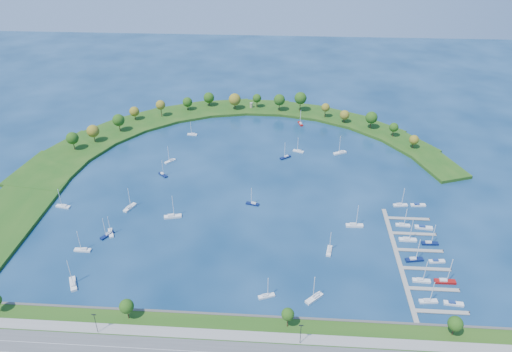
# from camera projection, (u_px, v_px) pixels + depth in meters

# --- Properties ---
(ground) EXTENTS (700.00, 700.00, 0.00)m
(ground) POSITION_uv_depth(u_px,v_px,m) (247.00, 186.00, 281.56)
(ground) COLOR #072544
(ground) RESTS_ON ground
(breakwater) EXTENTS (286.74, 247.64, 2.00)m
(breakwater) POSITION_uv_depth(u_px,v_px,m) (187.00, 145.00, 325.25)
(breakwater) COLOR #1A4913
(breakwater) RESTS_ON ground
(breakwater_trees) EXTENTS (236.86, 90.42, 16.05)m
(breakwater_trees) POSITION_uv_depth(u_px,v_px,m) (234.00, 110.00, 353.13)
(breakwater_trees) COLOR #382314
(breakwater_trees) RESTS_ON breakwater
(harbor_tower) EXTENTS (2.60, 2.60, 4.13)m
(harbor_tower) POSITION_uv_depth(u_px,v_px,m) (251.00, 105.00, 378.32)
(harbor_tower) COLOR gray
(harbor_tower) RESTS_ON breakwater
(dock_system) EXTENTS (24.28, 82.00, 1.60)m
(dock_system) POSITION_uv_depth(u_px,v_px,m) (413.00, 259.00, 224.49)
(dock_system) COLOR gray
(dock_system) RESTS_ON ground
(moored_boat_0) EXTENTS (4.14, 8.07, 11.42)m
(moored_boat_0) POSITION_uv_depth(u_px,v_px,m) (300.00, 123.00, 356.00)
(moored_boat_0) COLOR maroon
(moored_boat_0) RESTS_ON ground
(moored_boat_1) EXTENTS (6.86, 7.19, 11.42)m
(moored_boat_1) POSITION_uv_depth(u_px,v_px,m) (170.00, 161.00, 306.17)
(moored_boat_1) COLOR white
(moored_boat_1) RESTS_ON ground
(moored_boat_2) EXTENTS (6.66, 9.50, 13.75)m
(moored_boat_2) POSITION_uv_depth(u_px,v_px,m) (73.00, 283.00, 209.52)
(moored_boat_2) COLOR white
(moored_boat_2) RESTS_ON ground
(moored_boat_3) EXTENTS (7.30, 2.67, 10.51)m
(moored_boat_3) POSITION_uv_depth(u_px,v_px,m) (192.00, 134.00, 340.29)
(moored_boat_3) COLOR white
(moored_boat_3) RESTS_ON ground
(moored_boat_4) EXTENTS (7.68, 6.63, 11.72)m
(moored_boat_4) POSITION_uv_depth(u_px,v_px,m) (285.00, 157.00, 310.62)
(moored_boat_4) COLOR #0B1745
(moored_boat_4) RESTS_ON ground
(moored_boat_5) EXTENTS (8.48, 3.68, 12.07)m
(moored_boat_5) POSITION_uv_depth(u_px,v_px,m) (63.00, 206.00, 261.69)
(moored_boat_5) COLOR white
(moored_boat_5) RESTS_ON ground
(moored_boat_6) EXTENTS (7.64, 4.49, 10.85)m
(moored_boat_6) POSITION_uv_depth(u_px,v_px,m) (266.00, 295.00, 203.35)
(moored_boat_6) COLOR white
(moored_boat_6) RESTS_ON ground
(moored_boat_7) EXTENTS (8.32, 8.12, 13.36)m
(moored_boat_7) POSITION_uv_depth(u_px,v_px,m) (314.00, 298.00, 202.22)
(moored_boat_7) COLOR white
(moored_boat_7) RESTS_ON ground
(moored_boat_8) EXTENTS (7.62, 4.53, 10.83)m
(moored_boat_8) POSITION_uv_depth(u_px,v_px,m) (298.00, 151.00, 318.08)
(moored_boat_8) COLOR white
(moored_boat_8) RESTS_ON ground
(moored_boat_9) EXTENTS (8.24, 2.42, 12.06)m
(moored_boat_9) POSITION_uv_depth(u_px,v_px,m) (83.00, 249.00, 229.65)
(moored_boat_9) COLOR white
(moored_boat_9) RESTS_ON ground
(moored_boat_10) EXTENTS (6.96, 6.74, 11.13)m
(moored_boat_10) POSITION_uv_depth(u_px,v_px,m) (163.00, 174.00, 291.27)
(moored_boat_10) COLOR #0B1745
(moored_boat_10) RESTS_ON ground
(moored_boat_11) EXTENTS (6.02, 7.75, 11.46)m
(moored_boat_11) POSITION_uv_depth(u_px,v_px,m) (107.00, 235.00, 239.65)
(moored_boat_11) COLOR #0B1745
(moored_boat_11) RESTS_ON ground
(moored_boat_12) EXTENTS (9.18, 2.85, 13.37)m
(moored_boat_12) POSITION_uv_depth(u_px,v_px,m) (354.00, 225.00, 246.60)
(moored_boat_12) COLOR white
(moored_boat_12) RESTS_ON ground
(moored_boat_13) EXTENTS (7.78, 3.77, 11.02)m
(moored_boat_13) POSITION_uv_depth(u_px,v_px,m) (253.00, 203.00, 263.97)
(moored_boat_13) COLOR #0B1745
(moored_boat_13) RESTS_ON ground
(moored_boat_14) EXTENTS (9.78, 4.79, 13.85)m
(moored_boat_14) POSITION_uv_depth(u_px,v_px,m) (173.00, 216.00, 253.49)
(moored_boat_14) COLOR white
(moored_boat_14) RESTS_ON ground
(moored_boat_15) EXTENTS (5.86, 9.12, 13.05)m
(moored_boat_15) POSITION_uv_depth(u_px,v_px,m) (130.00, 207.00, 260.68)
(moored_boat_15) COLOR white
(moored_boat_15) RESTS_ON ground
(moored_boat_16) EXTENTS (3.64, 8.18, 11.62)m
(moored_boat_16) POSITION_uv_depth(u_px,v_px,m) (329.00, 250.00, 229.05)
(moored_boat_16) COLOR white
(moored_boat_16) RESTS_ON ground
(moored_boat_17) EXTENTS (9.27, 6.25, 13.34)m
(moored_boat_17) POSITION_uv_depth(u_px,v_px,m) (340.00, 152.00, 315.93)
(moored_boat_17) COLOR white
(moored_boat_17) RESTS_ON ground
(moored_boat_18) EXTENTS (5.21, 7.89, 11.32)m
(moored_boat_18) POSITION_uv_depth(u_px,v_px,m) (111.00, 232.00, 241.27)
(moored_boat_18) COLOR white
(moored_boat_18) RESTS_ON ground
(docked_boat_0) EXTENTS (8.03, 2.97, 11.53)m
(docked_boat_0) POSITION_uv_depth(u_px,v_px,m) (428.00, 301.00, 200.75)
(docked_boat_0) COLOR white
(docked_boat_0) RESTS_ON ground
(docked_boat_1) EXTENTS (8.37, 3.08, 1.67)m
(docked_boat_1) POSITION_uv_depth(u_px,v_px,m) (453.00, 303.00, 199.77)
(docked_boat_1) COLOR white
(docked_boat_1) RESTS_ON ground
(docked_boat_2) EXTENTS (8.11, 2.69, 11.76)m
(docked_boat_2) POSITION_uv_depth(u_px,v_px,m) (421.00, 280.00, 211.47)
(docked_boat_2) COLOR white
(docked_boat_2) RESTS_ON ground
(docked_boat_3) EXTENTS (9.44, 2.70, 13.85)m
(docked_boat_3) POSITION_uv_depth(u_px,v_px,m) (445.00, 281.00, 210.88)
(docked_boat_3) COLOR maroon
(docked_boat_3) RESTS_ON ground
(docked_boat_4) EXTENTS (8.91, 3.87, 12.68)m
(docked_boat_4) POSITION_uv_depth(u_px,v_px,m) (414.00, 259.00, 223.56)
(docked_boat_4) COLOR #0B1745
(docked_boat_4) RESTS_ON ground
(docked_boat_5) EXTENTS (7.72, 2.86, 1.54)m
(docked_boat_5) POSITION_uv_depth(u_px,v_px,m) (437.00, 261.00, 222.83)
(docked_boat_5) COLOR white
(docked_boat_5) RESTS_ON ground
(docked_boat_6) EXTENTS (8.77, 2.47, 12.88)m
(docked_boat_6) POSITION_uv_depth(u_px,v_px,m) (408.00, 239.00, 236.47)
(docked_boat_6) COLOR white
(docked_boat_6) RESTS_ON ground
(docked_boat_7) EXTENTS (8.32, 2.58, 12.12)m
(docked_boat_7) POSITION_uv_depth(u_px,v_px,m) (430.00, 243.00, 234.03)
(docked_boat_7) COLOR #0B1745
(docked_boat_7) RESTS_ON ground
(docked_boat_8) EXTENTS (7.58, 2.54, 10.97)m
(docked_boat_8) POSITION_uv_depth(u_px,v_px,m) (403.00, 225.00, 247.01)
(docked_boat_8) COLOR white
(docked_boat_8) RESTS_ON ground
(docked_boat_9) EXTENTS (9.33, 3.47, 1.86)m
(docked_boat_9) POSITION_uv_depth(u_px,v_px,m) (423.00, 227.00, 245.24)
(docked_boat_9) COLOR white
(docked_boat_9) RESTS_ON ground
(docked_boat_10) EXTENTS (8.13, 3.22, 11.63)m
(docked_boat_10) POSITION_uv_depth(u_px,v_px,m) (400.00, 205.00, 262.86)
(docked_boat_10) COLOR white
(docked_boat_10) RESTS_ON ground
(docked_boat_11) EXTENTS (8.39, 2.94, 1.68)m
(docked_boat_11) POSITION_uv_depth(u_px,v_px,m) (418.00, 205.00, 263.05)
(docked_boat_11) COLOR white
(docked_boat_11) RESTS_ON ground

